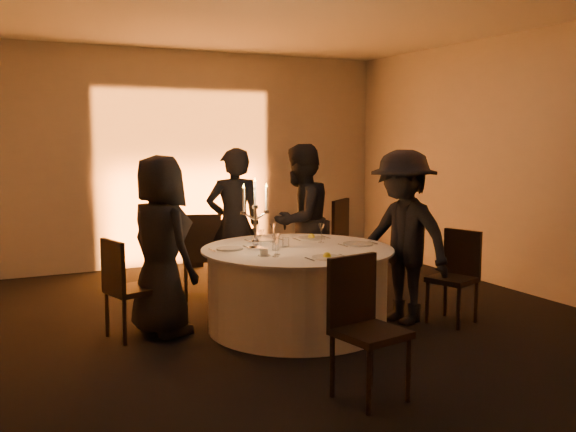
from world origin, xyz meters
name	(u,v)px	position (x,y,z in m)	size (l,w,h in m)	color
floor	(297,328)	(0.00, 0.00, 0.00)	(7.00, 7.00, 0.00)	black
ceiling	(298,2)	(0.00, 0.00, 3.00)	(7.00, 7.00, 0.00)	silver
wall_back	(185,158)	(0.00, 3.50, 1.50)	(7.00, 7.00, 0.00)	#B1ABA4
wall_right	(535,164)	(3.00, 0.00, 1.50)	(7.00, 7.00, 0.00)	#B1ABA4
uplighter_fixture	(194,263)	(0.00, 3.20, 0.05)	(0.25, 0.12, 0.10)	black
banquet_table	(297,288)	(0.00, 0.00, 0.38)	(1.80, 1.80, 0.77)	black
chair_left	(125,283)	(-1.53, 0.38, 0.51)	(0.49, 0.49, 0.91)	black
chair_back_left	(202,251)	(-0.46, 1.43, 0.54)	(0.52, 0.52, 0.97)	black
chair_back_right	(331,237)	(1.17, 1.39, 0.60)	(0.65, 0.65, 1.06)	black
chair_right	(456,271)	(1.50, -0.48, 0.50)	(0.50, 0.50, 0.90)	black
chair_front	(363,319)	(-0.32, -1.62, 0.55)	(0.50, 0.50, 0.98)	black
guest_left	(161,246)	(-1.19, 0.40, 0.82)	(0.80, 0.52, 1.64)	black
guest_back_left	(234,225)	(-0.15, 1.24, 0.84)	(0.61, 0.40, 1.69)	black
guest_back_right	(300,221)	(0.58, 1.07, 0.86)	(0.84, 0.65, 1.73)	black
guest_right	(403,237)	(1.01, -0.26, 0.84)	(1.09, 0.62, 1.68)	black
plate_left	(230,249)	(-0.60, 0.21, 0.78)	(0.36, 0.25, 0.01)	white
plate_back_left	(263,240)	(-0.11, 0.55, 0.78)	(0.35, 0.24, 0.01)	white
plate_back_right	(311,237)	(0.37, 0.42, 0.79)	(0.35, 0.28, 0.08)	white
plate_right	(358,244)	(0.61, -0.09, 0.78)	(0.36, 0.29, 0.01)	white
plate_front	(327,256)	(0.00, -0.57, 0.79)	(0.36, 0.26, 0.08)	white
coffee_cup	(264,252)	(-0.44, -0.22, 0.80)	(0.11, 0.11, 0.07)	white
candelabra	(255,225)	(-0.38, 0.11, 1.00)	(0.28, 0.13, 0.67)	white
wine_glass_a	(261,235)	(-0.35, 0.06, 0.91)	(0.07, 0.07, 0.19)	silver
wine_glass_b	(321,229)	(0.35, 0.17, 0.91)	(0.07, 0.07, 0.19)	silver
wine_glass_c	(275,241)	(-0.37, -0.31, 0.91)	(0.07, 0.07, 0.19)	silver
wine_glass_d	(273,229)	(-0.08, 0.37, 0.91)	(0.07, 0.07, 0.19)	silver
wine_glass_e	(277,239)	(-0.32, -0.23, 0.91)	(0.07, 0.07, 0.19)	silver
wine_glass_f	(256,230)	(-0.26, 0.37, 0.91)	(0.07, 0.07, 0.19)	silver
tumbler_a	(286,242)	(-0.07, 0.11, 0.82)	(0.07, 0.07, 0.09)	silver
tumbler_b	(276,245)	(-0.23, -0.02, 0.82)	(0.07, 0.07, 0.09)	silver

